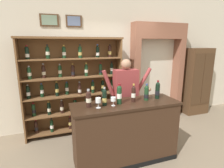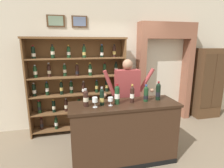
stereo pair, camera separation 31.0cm
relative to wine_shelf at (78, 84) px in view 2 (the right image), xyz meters
The scene contains 15 objects.
ground_plane 1.85m from the wine_shelf, 60.89° to the right, with size 14.00×14.00×0.02m, color #7A6B56.
back_wall 1.00m from the wine_shelf, 27.84° to the left, with size 12.00×0.19×3.38m.
wine_shelf is the anchor object (origin of this frame).
archway_doorway 2.22m from the wine_shelf, ahead, with size 1.45×0.45×2.46m.
side_cabinet 3.43m from the wine_shelf, ahead, with size 0.69×0.37×1.85m.
tasting_counter 1.57m from the wine_shelf, 62.46° to the right, with size 1.77×0.58×1.03m.
shopkeeper 1.18m from the wine_shelf, 40.90° to the right, with size 1.03×0.22×1.69m.
tasting_bottle_rosso 1.28m from the wine_shelf, 87.12° to the right, with size 0.08×0.08×0.28m.
tasting_bottle_chianti 1.32m from the wine_shelf, 76.27° to the right, with size 0.07×0.07×0.29m.
tasting_bottle_riserva 1.41m from the wine_shelf, 66.80° to the right, with size 0.08×0.08×0.33m.
tasting_bottle_vin_santo 1.51m from the wine_shelf, 57.62° to the right, with size 0.07×0.07×0.31m.
tasting_bottle_prosecco 1.65m from the wine_shelf, 50.19° to the right, with size 0.08×0.08×0.29m.
tasting_bottle_super_tuscan 1.79m from the wine_shelf, 44.10° to the right, with size 0.08×0.08×0.32m.
wine_glass_right 1.37m from the wine_shelf, 81.98° to the right, with size 0.08×0.08×0.16m.
wine_glass_left 1.41m from the wine_shelf, 72.06° to the right, with size 0.08×0.08×0.14m.
Camera 2 is at (-0.85, -2.59, 1.98)m, focal length 28.43 mm.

